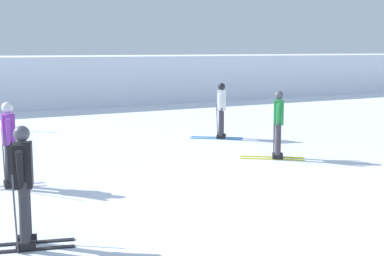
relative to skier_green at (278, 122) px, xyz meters
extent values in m
plane|color=silver|center=(-2.55, -2.38, -0.92)|extent=(120.00, 120.00, 0.00)
cube|color=silver|center=(-2.55, 16.69, 0.27)|extent=(80.00, 6.41, 2.38)
cube|color=gold|center=(-0.20, -0.03, -0.91)|extent=(1.35, 1.01, 0.02)
cube|color=gold|center=(-0.03, 0.20, -0.91)|extent=(1.35, 1.01, 0.02)
cube|color=black|center=(-0.07, -0.12, -0.85)|extent=(0.28, 0.25, 0.10)
cube|color=black|center=(0.09, 0.11, -0.85)|extent=(0.28, 0.25, 0.10)
cylinder|color=#38333D|center=(-0.07, -0.12, -0.37)|extent=(0.14, 0.14, 0.85)
cylinder|color=#38333D|center=(0.09, 0.11, -0.37)|extent=(0.14, 0.14, 0.85)
cube|color=#23843D|center=(0.01, -0.01, 0.25)|extent=(0.42, 0.45, 0.60)
cylinder|color=#23843D|center=(-0.15, -0.20, 0.24)|extent=(0.22, 0.26, 0.55)
cylinder|color=#23843D|center=(0.14, 0.21, 0.24)|extent=(0.22, 0.26, 0.55)
sphere|color=#4C4C56|center=(0.01, -0.01, 0.68)|extent=(0.22, 0.22, 0.22)
cylinder|color=#38383D|center=(-0.26, -0.21, -0.38)|extent=(0.23, 0.31, 1.09)
cylinder|color=#38383D|center=(0.12, 0.31, -0.38)|extent=(0.23, 0.31, 1.09)
cube|color=#237AC6|center=(0.16, 3.27, -0.91)|extent=(1.33, 1.03, 0.02)
cube|color=#237AC6|center=(0.33, 3.49, -0.91)|extent=(1.33, 1.03, 0.02)
cube|color=black|center=(0.28, 3.18, -0.85)|extent=(0.28, 0.25, 0.10)
cube|color=black|center=(0.45, 3.40, -0.85)|extent=(0.28, 0.25, 0.10)
cylinder|color=#38333D|center=(0.28, 3.18, -0.37)|extent=(0.14, 0.14, 0.85)
cylinder|color=#38333D|center=(0.45, 3.40, -0.37)|extent=(0.14, 0.14, 0.85)
cube|color=white|center=(0.36, 3.29, 0.25)|extent=(0.42, 0.45, 0.60)
cylinder|color=white|center=(0.20, 3.10, 0.24)|extent=(0.23, 0.26, 0.55)
cylinder|color=white|center=(0.50, 3.50, 0.24)|extent=(0.23, 0.26, 0.55)
sphere|color=black|center=(0.36, 3.29, 0.68)|extent=(0.22, 0.22, 0.22)
cylinder|color=#38383D|center=(0.11, 3.12, -0.35)|extent=(0.27, 0.34, 1.13)
cylinder|color=#38383D|center=(0.46, 3.59, -0.35)|extent=(0.27, 0.34, 1.13)
cube|color=black|center=(-7.00, -3.35, -0.91)|extent=(1.57, 0.51, 0.02)
cube|color=black|center=(-6.93, -3.08, -0.91)|extent=(1.57, 0.51, 0.02)
cube|color=black|center=(-6.85, -3.38, -0.85)|extent=(0.28, 0.18, 0.10)
cube|color=black|center=(-6.78, -3.11, -0.85)|extent=(0.28, 0.18, 0.10)
cylinder|color=#2D2D33|center=(-6.85, -3.38, -0.37)|extent=(0.14, 0.14, 0.85)
cylinder|color=#2D2D33|center=(-6.78, -3.11, -0.37)|extent=(0.14, 0.14, 0.85)
cube|color=black|center=(-6.82, -3.25, 0.25)|extent=(0.33, 0.43, 0.60)
cylinder|color=black|center=(-6.90, -3.49, 0.24)|extent=(0.15, 0.27, 0.55)
cylinder|color=black|center=(-6.77, -3.00, 0.24)|extent=(0.15, 0.27, 0.55)
sphere|color=#4C4C56|center=(-6.82, -3.25, 0.68)|extent=(0.22, 0.22, 0.22)
cylinder|color=#38383D|center=(-7.01, -3.56, -0.34)|extent=(0.10, 0.30, 1.15)
cylinder|color=#38383D|center=(-6.82, -2.89, -0.34)|extent=(0.10, 0.30, 1.15)
cube|color=silver|center=(-6.58, 0.13, -0.91)|extent=(1.60, 0.24, 0.02)
cube|color=silver|center=(-6.55, 0.41, -0.91)|extent=(1.60, 0.24, 0.02)
cube|color=black|center=(-6.43, 0.11, -0.85)|extent=(0.27, 0.14, 0.10)
cube|color=black|center=(-6.40, 0.39, -0.85)|extent=(0.27, 0.14, 0.10)
cylinder|color=black|center=(-6.43, 0.11, -0.37)|extent=(0.14, 0.14, 0.85)
cylinder|color=black|center=(-6.40, 0.39, -0.37)|extent=(0.14, 0.14, 0.85)
cube|color=purple|center=(-6.41, 0.25, 0.25)|extent=(0.28, 0.40, 0.60)
cylinder|color=purple|center=(-6.46, 0.01, 0.24)|extent=(0.11, 0.26, 0.55)
cylinder|color=purple|center=(-6.41, 0.50, 0.24)|extent=(0.11, 0.26, 0.55)
sphere|color=silver|center=(-6.41, 0.25, 0.68)|extent=(0.22, 0.22, 0.22)
cylinder|color=#38383D|center=(-6.54, -0.02, -0.35)|extent=(0.07, 0.43, 1.15)
cylinder|color=#38383D|center=(-6.49, 0.55, -0.35)|extent=(0.07, 0.43, 1.15)
camera|label=1|loc=(-8.19, -10.62, 1.81)|focal=50.17mm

